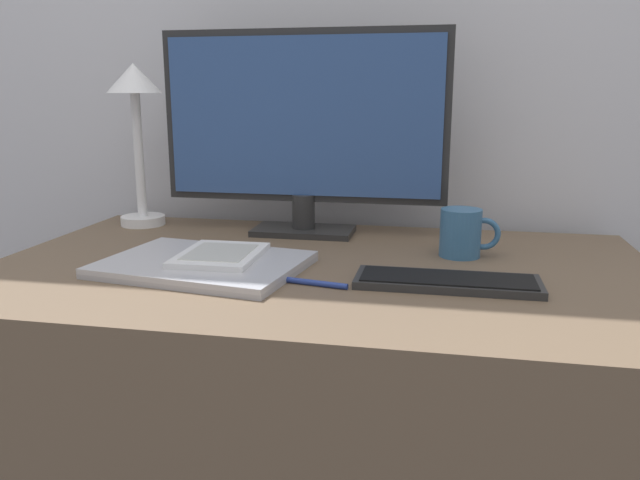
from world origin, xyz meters
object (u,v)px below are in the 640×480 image
(laptop, at_px, (204,264))
(desk_lamp, at_px, (136,110))
(keyboard, at_px, (447,281))
(coffee_mug, at_px, (462,233))
(monitor, at_px, (303,127))
(ereader, at_px, (220,255))
(pen, at_px, (307,282))

(laptop, xyz_separation_m, desk_lamp, (-0.26, 0.31, 0.24))
(keyboard, distance_m, coffee_mug, 0.19)
(monitor, height_order, desk_lamp, monitor)
(keyboard, bearing_deg, ereader, 175.31)
(laptop, relative_size, ereader, 2.09)
(coffee_mug, distance_m, pen, 0.32)
(desk_lamp, height_order, pen, desk_lamp)
(coffee_mug, bearing_deg, ereader, -158.80)
(monitor, distance_m, ereader, 0.35)
(monitor, xyz_separation_m, desk_lamp, (-0.37, 0.02, 0.03))
(monitor, xyz_separation_m, keyboard, (0.29, -0.31, -0.21))
(coffee_mug, relative_size, pen, 0.76)
(ereader, relative_size, coffee_mug, 1.58)
(keyboard, height_order, laptop, laptop)
(keyboard, distance_m, ereader, 0.37)
(ereader, xyz_separation_m, pen, (0.16, -0.07, -0.02))
(laptop, bearing_deg, ereader, 37.14)
(ereader, relative_size, pen, 1.20)
(monitor, distance_m, laptop, 0.38)
(desk_lamp, xyz_separation_m, pen, (0.45, -0.36, -0.24))
(monitor, height_order, laptop, monitor)
(laptop, distance_m, desk_lamp, 0.47)
(laptop, bearing_deg, pen, -15.02)
(ereader, bearing_deg, monitor, 74.16)
(keyboard, xyz_separation_m, ereader, (-0.37, 0.03, 0.01))
(desk_lamp, distance_m, coffee_mug, 0.72)
(ereader, xyz_separation_m, coffee_mug, (0.39, 0.15, 0.02))
(desk_lamp, distance_m, pen, 0.62)
(keyboard, xyz_separation_m, pen, (-0.21, -0.04, -0.00))
(ereader, height_order, pen, ereader)
(monitor, bearing_deg, pen, -76.54)
(monitor, height_order, ereader, monitor)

